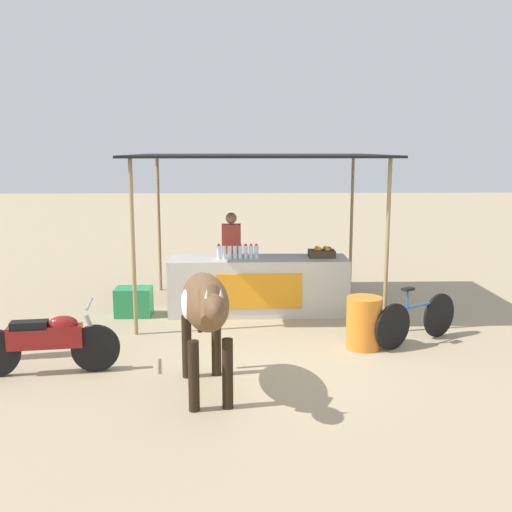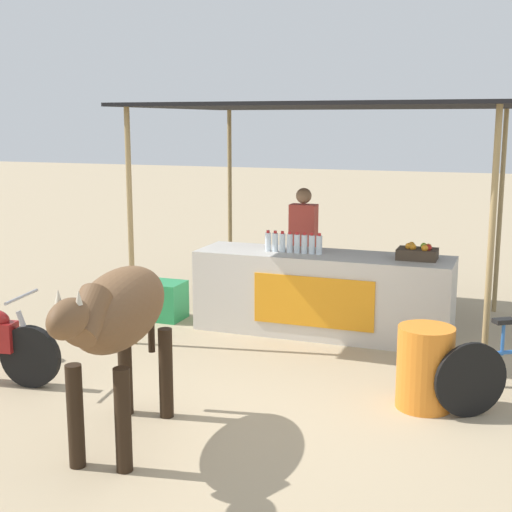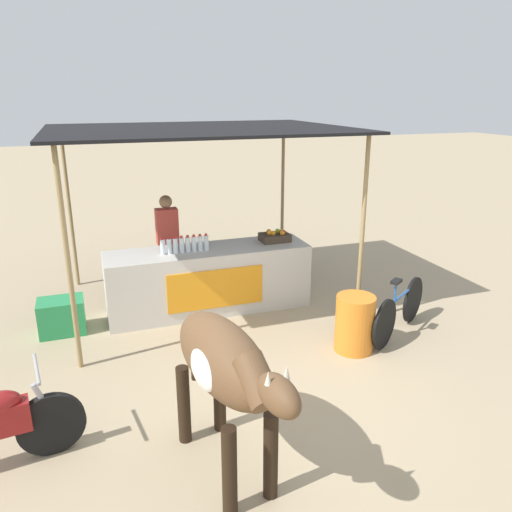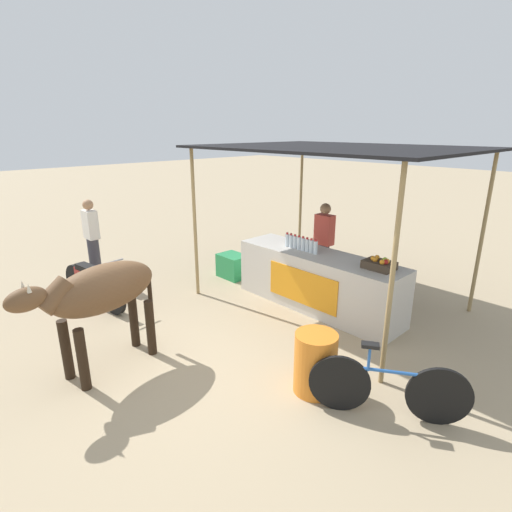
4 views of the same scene
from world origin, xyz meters
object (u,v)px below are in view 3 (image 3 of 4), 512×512
object	(u,v)px
fruit_crate	(275,237)
bicycle_leaning	(399,310)
cow	(225,366)
cooler_box	(62,316)
stall_counter	(209,279)
water_barrel	(355,323)
vendor_behind_counter	(168,245)

from	to	relation	value
fruit_crate	bicycle_leaning	xyz separation A→B (m)	(1.15, -1.70, -0.68)
cow	cooler_box	bearing A→B (deg)	112.92
stall_counter	cooler_box	distance (m)	2.12
cooler_box	water_barrel	world-z (taller)	water_barrel
water_barrel	bicycle_leaning	size ratio (longest dim) A/B	0.52
cooler_box	cow	bearing A→B (deg)	-67.08
stall_counter	cow	bearing A→B (deg)	-101.72
water_barrel	bicycle_leaning	xyz separation A→B (m)	(0.80, 0.20, -0.02)
water_barrel	bicycle_leaning	world-z (taller)	bicycle_leaning
vendor_behind_counter	bicycle_leaning	size ratio (longest dim) A/B	1.18
cooler_box	water_barrel	size ratio (longest dim) A/B	0.82
cooler_box	water_barrel	distance (m)	3.94
water_barrel	bicycle_leaning	bearing A→B (deg)	13.81
stall_counter	bicycle_leaning	world-z (taller)	stall_counter
water_barrel	vendor_behind_counter	bearing A→B (deg)	126.01
stall_counter	bicycle_leaning	bearing A→B (deg)	-36.53
bicycle_leaning	stall_counter	bearing A→B (deg)	143.47
water_barrel	cow	size ratio (longest dim) A/B	0.40
fruit_crate	water_barrel	world-z (taller)	fruit_crate
fruit_crate	vendor_behind_counter	bearing A→B (deg)	155.55
fruit_crate	water_barrel	bearing A→B (deg)	-79.65
fruit_crate	bicycle_leaning	size ratio (longest dim) A/B	0.31
vendor_behind_counter	bicycle_leaning	world-z (taller)	vendor_behind_counter
bicycle_leaning	fruit_crate	bearing A→B (deg)	124.05
vendor_behind_counter	cooler_box	xyz separation A→B (m)	(-1.64, -0.85, -0.61)
cow	water_barrel	bearing A→B (deg)	35.99
fruit_crate	cow	bearing A→B (deg)	-117.36
stall_counter	cooler_box	xyz separation A→B (m)	(-2.10, -0.10, -0.24)
cooler_box	bicycle_leaning	bearing A→B (deg)	-19.75
fruit_crate	stall_counter	bearing A→B (deg)	-177.30
cooler_box	bicycle_leaning	world-z (taller)	bicycle_leaning
cow	bicycle_leaning	xyz separation A→B (m)	(2.93, 1.75, -0.69)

